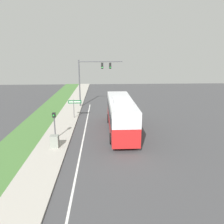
# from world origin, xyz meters

# --- Properties ---
(ground_plane) EXTENTS (80.00, 80.00, 0.00)m
(ground_plane) POSITION_xyz_m (0.00, 0.00, 0.00)
(ground_plane) COLOR #424244
(sidewalk) EXTENTS (2.80, 80.00, 0.12)m
(sidewalk) POSITION_xyz_m (-6.20, 0.00, 0.06)
(sidewalk) COLOR #ADA89E
(sidewalk) RESTS_ON ground_plane
(grass_verge) EXTENTS (3.60, 80.00, 0.10)m
(grass_verge) POSITION_xyz_m (-9.40, 0.00, 0.05)
(grass_verge) COLOR #477538
(grass_verge) RESTS_ON ground_plane
(lane_divider_near) EXTENTS (0.14, 30.00, 0.01)m
(lane_divider_near) POSITION_xyz_m (-3.60, 0.00, 0.00)
(lane_divider_near) COLOR silver
(lane_divider_near) RESTS_ON ground_plane
(bus) EXTENTS (2.58, 10.47, 3.66)m
(bus) POSITION_xyz_m (0.21, 2.01, 1.99)
(bus) COLOR red
(bus) RESTS_ON ground_plane
(signal_gantry) EXTENTS (6.64, 0.41, 7.12)m
(signal_gantry) POSITION_xyz_m (-3.13, 13.67, 5.07)
(signal_gantry) COLOR #4C4C51
(signal_gantry) RESTS_ON ground_plane
(pedestrian_signal) EXTENTS (0.28, 0.34, 2.67)m
(pedestrian_signal) POSITION_xyz_m (-6.24, 0.07, 1.84)
(pedestrian_signal) COLOR #4C4C51
(pedestrian_signal) RESTS_ON ground_plane
(street_sign) EXTENTS (1.65, 0.08, 2.43)m
(street_sign) POSITION_xyz_m (-5.16, 7.12, 1.78)
(street_sign) COLOR #4C4C51
(street_sign) RESTS_ON ground_plane
(utility_cabinet) EXTENTS (0.69, 0.61, 1.08)m
(utility_cabinet) POSITION_xyz_m (-5.88, -1.98, 0.66)
(utility_cabinet) COLOR gray
(utility_cabinet) RESTS_ON sidewalk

